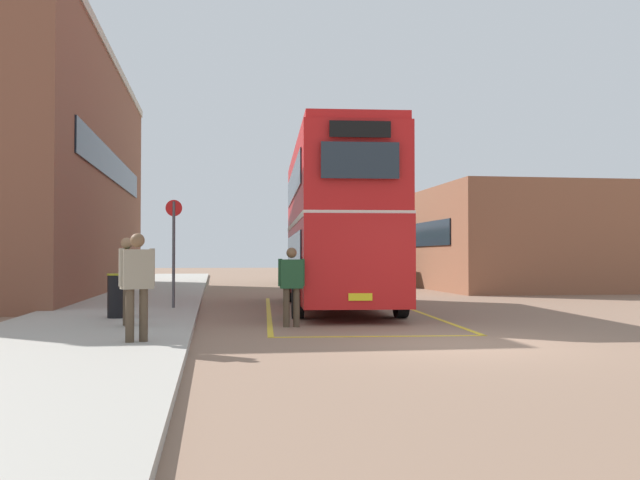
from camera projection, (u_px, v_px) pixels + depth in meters
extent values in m
plane|color=#846651|center=(326.00, 297.00, 26.54)|extent=(135.60, 135.60, 0.00)
cube|color=#A39E93|center=(151.00, 293.00, 27.97)|extent=(4.00, 57.60, 0.14)
cube|color=brown|center=(23.00, 178.00, 28.45)|extent=(6.95, 21.80, 9.19)
cube|color=#19232D|center=(115.00, 168.00, 28.98)|extent=(0.06, 16.56, 1.10)
cube|color=#BCB29E|center=(24.00, 58.00, 28.56)|extent=(7.07, 21.92, 0.36)
cube|color=brown|center=(495.00, 241.00, 36.45)|extent=(8.94, 16.87, 4.58)
cube|color=#19232D|center=(408.00, 236.00, 35.79)|extent=(0.06, 12.82, 1.10)
cylinder|color=black|center=(289.00, 287.00, 23.91)|extent=(0.35, 1.02, 1.00)
cylinder|color=black|center=(364.00, 286.00, 24.10)|extent=(0.35, 1.02, 1.00)
cylinder|color=black|center=(298.00, 298.00, 17.47)|extent=(0.35, 1.02, 1.00)
cylinder|color=black|center=(401.00, 297.00, 17.67)|extent=(0.35, 1.02, 1.00)
cube|color=red|center=(336.00, 260.00, 20.81)|extent=(3.17, 10.56, 2.10)
cube|color=red|center=(336.00, 188.00, 20.85)|extent=(3.16, 10.35, 2.10)
cube|color=red|center=(336.00, 148.00, 20.88)|extent=(3.05, 10.24, 0.20)
cube|color=white|center=(336.00, 224.00, 20.83)|extent=(3.19, 10.46, 0.14)
cube|color=#232D38|center=(293.00, 250.00, 20.72)|extent=(0.62, 8.52, 0.84)
cube|color=#232D38|center=(293.00, 184.00, 20.76)|extent=(0.62, 8.52, 0.84)
cube|color=#232D38|center=(379.00, 250.00, 20.91)|extent=(0.62, 8.52, 0.84)
cube|color=#232D38|center=(379.00, 185.00, 20.95)|extent=(0.62, 8.52, 0.84)
cube|color=#232D38|center=(360.00, 160.00, 15.65)|extent=(1.72, 0.16, 0.80)
cube|color=black|center=(360.00, 129.00, 15.66)|extent=(1.35, 0.13, 0.36)
cube|color=#232D38|center=(322.00, 248.00, 26.03)|extent=(1.96, 0.18, 1.00)
cube|color=yellow|center=(360.00, 297.00, 15.58)|extent=(0.52, 0.07, 0.16)
cylinder|color=black|center=(303.00, 274.00, 42.15)|extent=(0.27, 0.92, 0.92)
cylinder|color=black|center=(344.00, 274.00, 42.47)|extent=(0.27, 0.92, 0.92)
cylinder|color=black|center=(315.00, 277.00, 36.61)|extent=(0.27, 0.92, 0.92)
cylinder|color=black|center=(362.00, 277.00, 36.94)|extent=(0.27, 0.92, 0.92)
cube|color=#1E512D|center=(331.00, 255.00, 39.57)|extent=(2.47, 9.33, 2.60)
cube|color=silver|center=(331.00, 230.00, 39.60)|extent=(2.33, 8.96, 0.12)
cube|color=#232D38|center=(309.00, 248.00, 39.42)|extent=(0.13, 7.44, 0.96)
cube|color=#232D38|center=(352.00, 248.00, 39.74)|extent=(0.13, 7.44, 0.96)
cube|color=#232D38|center=(320.00, 250.00, 44.20)|extent=(1.88, 0.06, 1.10)
cylinder|color=#473828|center=(296.00, 308.00, 15.39)|extent=(0.14, 0.14, 0.82)
cylinder|color=#473828|center=(286.00, 308.00, 15.36)|extent=(0.14, 0.14, 0.82)
cube|color=#1E4728|center=(291.00, 274.00, 15.39)|extent=(0.48, 0.22, 0.62)
cylinder|color=#1E4728|center=(303.00, 272.00, 15.42)|extent=(0.09, 0.09, 0.59)
cylinder|color=#1E4728|center=(280.00, 273.00, 15.35)|extent=(0.09, 0.09, 0.59)
sphere|color=brown|center=(292.00, 253.00, 15.38)|extent=(0.22, 0.22, 0.22)
cylinder|color=#473828|center=(128.00, 305.00, 14.07)|extent=(0.14, 0.14, 0.85)
cylinder|color=#473828|center=(127.00, 304.00, 14.28)|extent=(0.14, 0.14, 0.85)
cube|color=#1E4728|center=(128.00, 267.00, 14.19)|extent=(0.34, 0.54, 0.64)
cylinder|color=#1E4728|center=(130.00, 265.00, 13.97)|extent=(0.09, 0.09, 0.60)
cylinder|color=#1E4728|center=(126.00, 265.00, 14.42)|extent=(0.09, 0.09, 0.60)
sphere|color=#8C6647|center=(127.00, 243.00, 14.19)|extent=(0.23, 0.23, 0.23)
cylinder|color=#473828|center=(144.00, 315.00, 11.59)|extent=(0.14, 0.14, 0.85)
cylinder|color=#473828|center=(130.00, 316.00, 11.47)|extent=(0.14, 0.14, 0.85)
cube|color=gray|center=(137.00, 269.00, 11.55)|extent=(0.54, 0.39, 0.64)
cylinder|color=gray|center=(152.00, 267.00, 11.67)|extent=(0.09, 0.09, 0.60)
cylinder|color=gray|center=(122.00, 267.00, 11.42)|extent=(0.09, 0.09, 0.60)
sphere|color=brown|center=(138.00, 240.00, 11.54)|extent=(0.23, 0.23, 0.23)
cylinder|color=black|center=(118.00, 296.00, 16.06)|extent=(0.47, 0.47, 0.95)
cylinder|color=olive|center=(118.00, 274.00, 16.07)|extent=(0.49, 0.49, 0.04)
cylinder|color=#4C4C51|center=(174.00, 254.00, 19.24)|extent=(0.08, 0.08, 2.84)
cylinder|color=red|center=(174.00, 208.00, 19.26)|extent=(0.44, 0.07, 0.44)
cube|color=gold|center=(269.00, 312.00, 19.59)|extent=(0.98, 12.39, 0.01)
cube|color=gold|center=(416.00, 311.00, 19.90)|extent=(0.98, 12.39, 0.01)
cube|color=gold|center=(378.00, 336.00, 13.56)|extent=(4.17, 0.41, 0.01)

